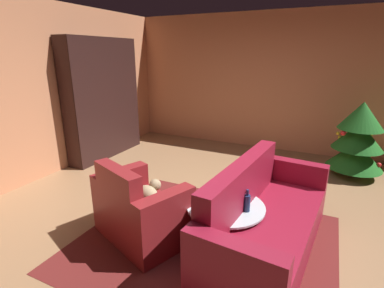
{
  "coord_description": "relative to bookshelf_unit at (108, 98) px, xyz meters",
  "views": [
    {
      "loc": [
        1.02,
        -2.9,
        1.92
      ],
      "look_at": [
        -0.29,
        -0.18,
        0.97
      ],
      "focal_mm": 27.07,
      "sensor_mm": 36.0,
      "label": 1
    }
  ],
  "objects": [
    {
      "name": "coffee_table",
      "position": [
        3.01,
        -1.79,
        -0.69
      ],
      "size": [
        0.79,
        0.79,
        0.46
      ],
      "color": "black",
      "rests_on": "ground"
    },
    {
      "name": "bottle_on_table",
      "position": [
        3.22,
        -1.81,
        -0.56
      ],
      "size": [
        0.06,
        0.06,
        0.23
      ],
      "color": "navy",
      "rests_on": "coffee_table"
    },
    {
      "name": "book_stack_on_table",
      "position": [
        3.01,
        -1.75,
        -0.6
      ],
      "size": [
        0.23,
        0.17,
        0.1
      ],
      "color": "gold",
      "rests_on": "coffee_table"
    },
    {
      "name": "wall_back",
      "position": [
        2.8,
        1.7,
        0.24
      ],
      "size": [
        6.14,
        0.06,
        2.7
      ],
      "primitive_type": "cube",
      "color": "tan",
      "rests_on": "ground"
    },
    {
      "name": "couch_red",
      "position": [
        3.38,
        -1.7,
        -0.81
      ],
      "size": [
        0.97,
        2.05,
        0.9
      ],
      "color": "maroon",
      "rests_on": "ground"
    },
    {
      "name": "armchair_red",
      "position": [
        2.14,
        -2.06,
        -0.8
      ],
      "size": [
        1.16,
        0.97,
        0.87
      ],
      "color": "maroon",
      "rests_on": "ground"
    },
    {
      "name": "wall_left",
      "position": [
        -0.24,
        -1.37,
        0.24
      ],
      "size": [
        0.06,
        6.21,
        2.7
      ],
      "primitive_type": "cube",
      "color": "tan",
      "rests_on": "ground"
    },
    {
      "name": "decorated_tree",
      "position": [
        4.29,
        0.81,
        -0.48
      ],
      "size": [
        0.84,
        0.84,
        1.22
      ],
      "color": "brown",
      "rests_on": "ground"
    },
    {
      "name": "area_rug",
      "position": [
        2.82,
        -1.85,
        -1.11
      ],
      "size": [
        2.57,
        2.27,
        0.01
      ],
      "primitive_type": "cube",
      "color": "maroon",
      "rests_on": "ground"
    },
    {
      "name": "bookshelf_unit",
      "position": [
        0.0,
        0.0,
        0.0
      ],
      "size": [
        0.34,
        1.67,
        2.19
      ],
      "color": "black",
      "rests_on": "ground"
    },
    {
      "name": "ground_plane",
      "position": [
        2.8,
        -1.37,
        -1.11
      ],
      "size": [
        7.31,
        7.31,
        0.0
      ],
      "primitive_type": "plane",
      "color": "#946D49"
    }
  ]
}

